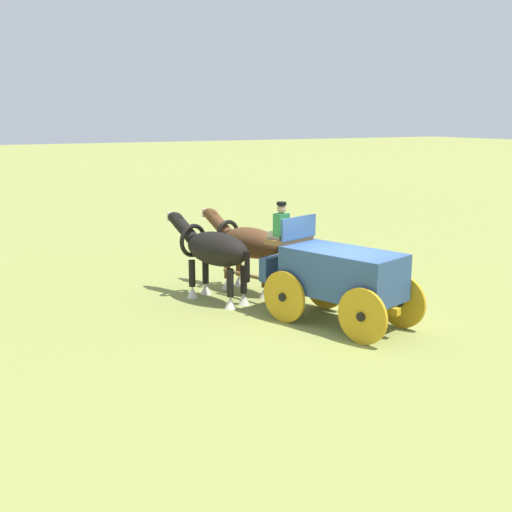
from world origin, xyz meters
TOP-DOWN VIEW (x-y plane):
  - ground_plane at (0.00, 0.00)m, footprint 220.00×220.00m
  - show_wagon at (0.13, 0.05)m, footprint 5.76×2.61m
  - draft_horse_near at (3.40, 1.72)m, footprint 3.09×1.48m
  - draft_horse_off at (3.79, 0.47)m, footprint 3.05×1.42m

SIDE VIEW (x-z plane):
  - ground_plane at x=0.00m, z-range 0.00..0.00m
  - show_wagon at x=0.13m, z-range -0.19..2.62m
  - draft_horse_off at x=3.79m, z-range 0.24..2.45m
  - draft_horse_near at x=3.40m, z-range 0.25..2.48m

